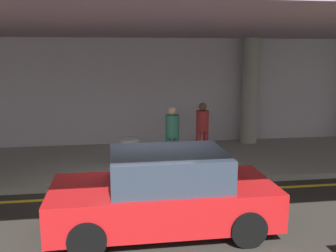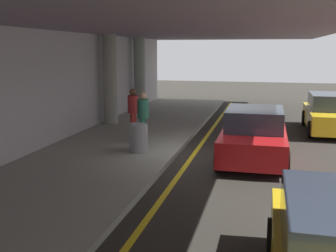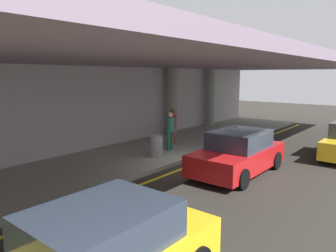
% 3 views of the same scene
% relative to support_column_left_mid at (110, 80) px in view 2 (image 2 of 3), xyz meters
% --- Properties ---
extents(ground_plane, '(60.00, 60.00, 0.00)m').
position_rel_support_column_left_mid_xyz_m(ground_plane, '(-4.00, -4.76, -1.97)').
color(ground_plane, '#2D2A25').
extents(sidewalk, '(26.00, 4.20, 0.15)m').
position_rel_support_column_left_mid_xyz_m(sidewalk, '(-4.00, -1.66, -1.90)').
color(sidewalk, gray).
rests_on(sidewalk, ground).
extents(lane_stripe_yellow, '(26.00, 0.14, 0.01)m').
position_rel_support_column_left_mid_xyz_m(lane_stripe_yellow, '(-4.00, -4.21, -1.97)').
color(lane_stripe_yellow, yellow).
rests_on(lane_stripe_yellow, ground).
extents(support_column_left_mid, '(0.58, 0.58, 3.65)m').
position_rel_support_column_left_mid_xyz_m(support_column_left_mid, '(0.00, 0.00, 0.00)').
color(support_column_left_mid, gray).
rests_on(support_column_left_mid, sidewalk).
extents(support_column_center, '(0.58, 0.58, 3.65)m').
position_rel_support_column_left_mid_xyz_m(support_column_center, '(4.00, 0.00, 0.00)').
color(support_column_center, gray).
rests_on(support_column_center, sidewalk).
extents(ceiling_overhang, '(28.00, 13.20, 0.30)m').
position_rel_support_column_left_mid_xyz_m(ceiling_overhang, '(-4.00, -2.16, 1.97)').
color(ceiling_overhang, gray).
rests_on(ceiling_overhang, support_column_far_left).
extents(terminal_back_wall, '(26.00, 0.30, 3.80)m').
position_rel_support_column_left_mid_xyz_m(terminal_back_wall, '(-4.00, 0.59, -0.07)').
color(terminal_back_wall, '#BBB4B8').
rests_on(terminal_back_wall, ground).
extents(car_red, '(4.10, 1.92, 1.50)m').
position_rel_support_column_left_mid_xyz_m(car_red, '(-3.86, -6.01, -1.26)').
color(car_red, red).
rests_on(car_red, ground).
extents(car_yellow_taxi_no2, '(4.10, 1.92, 1.50)m').
position_rel_support_column_left_mid_xyz_m(car_yellow_taxi_no2, '(0.95, -8.79, -1.26)').
color(car_yellow_taxi_no2, yellow).
rests_on(car_yellow_taxi_no2, ground).
extents(traveler_with_luggage, '(0.38, 0.38, 1.68)m').
position_rel_support_column_left_mid_xyz_m(traveler_with_luggage, '(-3.14, -2.39, -0.86)').
color(traveler_with_luggage, '#236954').
rests_on(traveler_with_luggage, sidewalk).
extents(person_waiting_for_ride, '(0.38, 0.38, 1.68)m').
position_rel_support_column_left_mid_xyz_m(person_waiting_for_ride, '(-2.11, -1.70, -0.86)').
color(person_waiting_for_ride, '#9D2C27').
rests_on(person_waiting_for_ride, sidewalk).
extents(trash_bin_steel, '(0.56, 0.56, 0.85)m').
position_rel_support_column_left_mid_xyz_m(trash_bin_steel, '(-4.35, -2.62, -1.40)').
color(trash_bin_steel, gray).
rests_on(trash_bin_steel, sidewalk).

